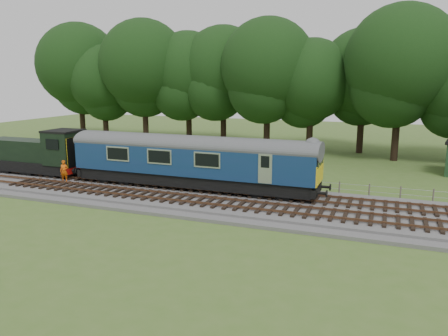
% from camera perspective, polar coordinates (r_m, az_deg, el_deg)
% --- Properties ---
extents(ground, '(120.00, 120.00, 0.00)m').
position_cam_1_polar(ground, '(28.88, 1.82, -4.63)').
color(ground, '#486B27').
rests_on(ground, ground).
extents(ballast, '(70.00, 7.00, 0.35)m').
position_cam_1_polar(ballast, '(28.83, 1.82, -4.29)').
color(ballast, '#4C4C4F').
rests_on(ballast, ground).
extents(track_north, '(67.20, 2.40, 0.21)m').
position_cam_1_polar(track_north, '(30.05, 2.70, -3.17)').
color(track_north, black).
rests_on(track_north, ballast).
extents(track_south, '(67.20, 2.40, 0.21)m').
position_cam_1_polar(track_south, '(27.31, 0.72, -4.66)').
color(track_south, black).
rests_on(track_south, ballast).
extents(fence, '(64.00, 0.12, 1.00)m').
position_cam_1_polar(fence, '(33.02, 4.39, -2.59)').
color(fence, '#6B6054').
rests_on(fence, ground).
extents(tree_line, '(70.00, 8.00, 18.00)m').
position_cam_1_polar(tree_line, '(49.72, 10.18, 2.04)').
color(tree_line, black).
rests_on(tree_line, ground).
extents(dmu_railcar, '(18.05, 2.86, 3.88)m').
position_cam_1_polar(dmu_railcar, '(31.02, -4.25, 1.42)').
color(dmu_railcar, black).
rests_on(dmu_railcar, ground).
extents(shunter_loco, '(8.91, 2.60, 3.38)m').
position_cam_1_polar(shunter_loco, '(39.07, -23.07, 1.68)').
color(shunter_loco, black).
rests_on(shunter_loco, ground).
extents(worker, '(0.69, 0.57, 1.64)m').
position_cam_1_polar(worker, '(35.42, -20.16, -0.36)').
color(worker, '#F05E0C').
rests_on(worker, ballast).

